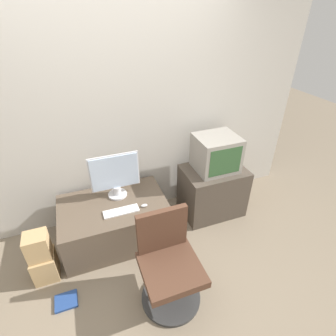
{
  "coord_description": "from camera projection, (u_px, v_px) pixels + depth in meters",
  "views": [
    {
      "loc": [
        -0.38,
        -1.24,
        2.22
      ],
      "look_at": [
        0.45,
        0.97,
        0.71
      ],
      "focal_mm": 28.0,
      "sensor_mm": 36.0,
      "label": 1
    }
  ],
  "objects": [
    {
      "name": "mouse",
      "position": [
        144.0,
        206.0,
        2.64
      ],
      "size": [
        0.07,
        0.04,
        0.03
      ],
      "color": "silver",
      "rests_on": "desk"
    },
    {
      "name": "book",
      "position": [
        66.0,
        301.0,
        2.28
      ],
      "size": [
        0.19,
        0.17,
        0.02
      ],
      "color": "navy",
      "rests_on": "ground_plane"
    },
    {
      "name": "wall_back",
      "position": [
        114.0,
        110.0,
        2.63
      ],
      "size": [
        4.4,
        0.05,
        2.6
      ],
      "color": "beige",
      "rests_on": "ground_plane"
    },
    {
      "name": "crt_tv",
      "position": [
        216.0,
        153.0,
        2.9
      ],
      "size": [
        0.46,
        0.41,
        0.4
      ],
      "color": "gray",
      "rests_on": "side_stand"
    },
    {
      "name": "keyboard",
      "position": [
        121.0,
        211.0,
        2.58
      ],
      "size": [
        0.35,
        0.11,
        0.01
      ],
      "color": "white",
      "rests_on": "desk"
    },
    {
      "name": "cardboard_box_lower",
      "position": [
        45.0,
        266.0,
        2.44
      ],
      "size": [
        0.21,
        0.23,
        0.27
      ],
      "color": "tan",
      "rests_on": "ground_plane"
    },
    {
      "name": "office_chair",
      "position": [
        169.0,
        266.0,
        2.17
      ],
      "size": [
        0.52,
        0.52,
        0.84
      ],
      "color": "#333333",
      "rests_on": "ground_plane"
    },
    {
      "name": "desk",
      "position": [
        115.0,
        221.0,
        2.8
      ],
      "size": [
        1.09,
        0.72,
        0.46
      ],
      "color": "brown",
      "rests_on": "ground_plane"
    },
    {
      "name": "ground_plane",
      "position": [
        159.0,
        303.0,
        2.28
      ],
      "size": [
        12.0,
        12.0,
        0.0
      ],
      "primitive_type": "plane",
      "color": "#7F705B"
    },
    {
      "name": "side_stand",
      "position": [
        212.0,
        191.0,
        3.15
      ],
      "size": [
        0.71,
        0.51,
        0.6
      ],
      "color": "#4C4238",
      "rests_on": "ground_plane"
    },
    {
      "name": "cardboard_box_upper",
      "position": [
        37.0,
        246.0,
        2.3
      ],
      "size": [
        0.2,
        0.18,
        0.26
      ],
      "color": "tan",
      "rests_on": "cardboard_box_lower"
    },
    {
      "name": "main_monitor",
      "position": [
        115.0,
        176.0,
        2.68
      ],
      "size": [
        0.51,
        0.2,
        0.49
      ],
      "color": "silver",
      "rests_on": "desk"
    }
  ]
}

